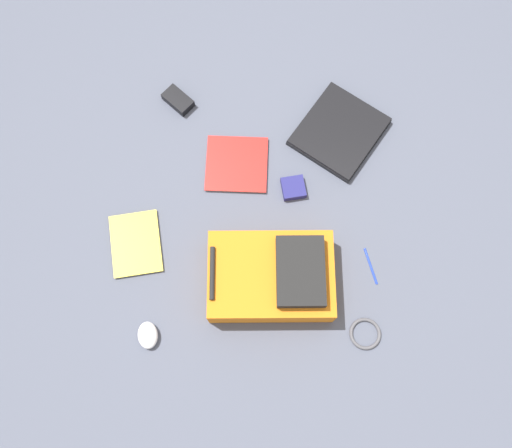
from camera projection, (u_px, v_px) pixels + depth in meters
ground_plane at (246, 228)px, 1.98m from camera, size 3.62×3.62×0.00m
backpack at (272, 276)px, 1.86m from camera, size 0.43×0.31×0.17m
laptop at (338, 131)px, 2.07m from camera, size 0.40×0.40×0.03m
book_blue at (134, 244)px, 1.96m from camera, size 0.19×0.24×0.01m
book_red at (235, 164)px, 2.05m from camera, size 0.24×0.24×0.01m
computer_mouse at (146, 335)px, 1.85m from camera, size 0.08×0.10×0.04m
cable_coil at (364, 334)px, 1.87m from camera, size 0.11×0.11×0.01m
power_brick at (177, 100)px, 2.11m from camera, size 0.13×0.13×0.03m
pen_black at (370, 266)px, 1.94m from camera, size 0.04×0.13×0.01m
earbud_pouch at (292, 188)px, 2.01m from camera, size 0.09×0.09×0.03m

